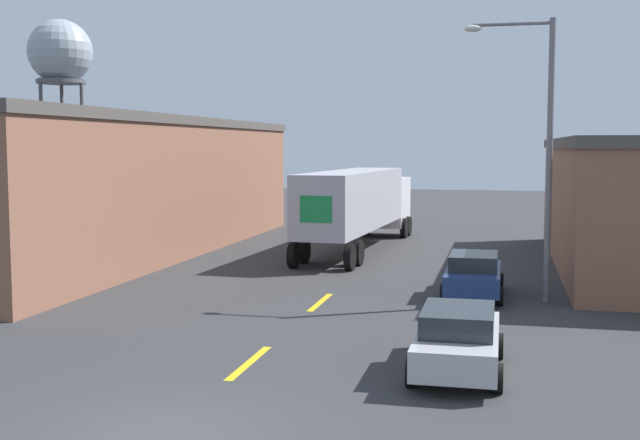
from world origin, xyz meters
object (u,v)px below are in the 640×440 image
object	(u,v)px
semi_truck	(360,201)
parked_car_right_near	(458,339)
water_tower	(60,54)
street_lamp	(540,140)
parked_car_right_mid	(473,274)

from	to	relation	value
semi_truck	parked_car_right_near	xyz separation A→B (m)	(5.79, -20.25, -1.58)
semi_truck	water_tower	world-z (taller)	water_tower
semi_truck	street_lamp	distance (m)	14.19
parked_car_right_near	water_tower	size ratio (longest dim) A/B	0.29
street_lamp	parked_car_right_near	bearing A→B (deg)	-102.81
semi_truck	parked_car_right_near	world-z (taller)	semi_truck
semi_truck	water_tower	xyz separation A→B (m)	(-26.73, 18.70, 9.66)
parked_car_right_near	street_lamp	xyz separation A→B (m)	(1.98, 8.72, 4.39)
parked_car_right_near	parked_car_right_mid	bearing A→B (deg)	90.00
parked_car_right_mid	parked_car_right_near	size ratio (longest dim) A/B	1.00
water_tower	street_lamp	size ratio (longest dim) A/B	1.65
parked_car_right_near	street_lamp	distance (m)	9.96
parked_car_right_mid	parked_car_right_near	bearing A→B (deg)	-90.00
parked_car_right_mid	street_lamp	size ratio (longest dim) A/B	0.48
parked_car_right_mid	parked_car_right_near	xyz separation A→B (m)	(0.00, -9.11, 0.00)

